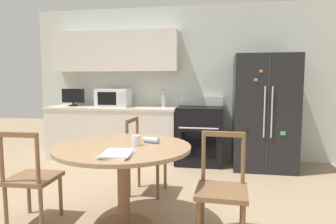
% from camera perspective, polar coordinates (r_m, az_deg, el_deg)
% --- Properties ---
extents(back_wall, '(5.20, 0.44, 2.60)m').
position_cam_1_polar(back_wall, '(5.24, -1.14, 7.14)').
color(back_wall, silver).
rests_on(back_wall, ground_plane).
extents(kitchen_counter, '(2.23, 0.64, 0.90)m').
position_cam_1_polar(kitchen_counter, '(5.24, -10.36, -3.91)').
color(kitchen_counter, silver).
rests_on(kitchen_counter, ground_plane).
extents(refrigerator, '(0.91, 0.81, 1.73)m').
position_cam_1_polar(refrigerator, '(4.81, 17.81, -0.01)').
color(refrigerator, black).
rests_on(refrigerator, ground_plane).
extents(oven_range, '(0.73, 0.68, 1.08)m').
position_cam_1_polar(oven_range, '(4.90, 6.09, -4.32)').
color(oven_range, black).
rests_on(oven_range, ground_plane).
extents(microwave, '(0.55, 0.35, 0.30)m').
position_cam_1_polar(microwave, '(5.15, -10.35, 2.65)').
color(microwave, white).
rests_on(microwave, kitchen_counter).
extents(countertop_tv, '(0.40, 0.16, 0.30)m').
position_cam_1_polar(countertop_tv, '(5.49, -17.62, 2.80)').
color(countertop_tv, black).
rests_on(countertop_tv, kitchen_counter).
extents(counter_bottle, '(0.08, 0.08, 0.29)m').
position_cam_1_polar(counter_bottle, '(5.05, -0.84, 2.23)').
color(counter_bottle, silver).
rests_on(counter_bottle, kitchen_counter).
extents(dining_table, '(1.22, 1.22, 0.77)m').
position_cam_1_polar(dining_table, '(2.75, -8.52, -9.35)').
color(dining_table, '#997551').
rests_on(dining_table, ground_plane).
extents(dining_chair_right, '(0.44, 0.44, 0.90)m').
position_cam_1_polar(dining_chair_right, '(2.63, 10.22, -14.37)').
color(dining_chair_right, brown).
rests_on(dining_chair_right, ground_plane).
extents(dining_chair_far, '(0.45, 0.45, 0.90)m').
position_cam_1_polar(dining_chair_far, '(3.62, -4.36, -8.60)').
color(dining_chair_far, brown).
rests_on(dining_chair_far, ground_plane).
extents(dining_chair_left, '(0.43, 0.43, 0.90)m').
position_cam_1_polar(dining_chair_left, '(3.13, -24.56, -11.48)').
color(dining_chair_left, brown).
rests_on(dining_chair_left, ground_plane).
extents(candle_glass, '(0.08, 0.08, 0.09)m').
position_cam_1_polar(candle_glass, '(2.69, -6.10, -5.57)').
color(candle_glass, silver).
rests_on(candle_glass, dining_table).
extents(folded_napkin, '(0.16, 0.10, 0.05)m').
position_cam_1_polar(folded_napkin, '(2.80, -3.21, -5.36)').
color(folded_napkin, '#A3BCDB').
rests_on(folded_napkin, dining_table).
extents(mail_stack, '(0.25, 0.32, 0.02)m').
position_cam_1_polar(mail_stack, '(2.37, -9.62, -7.86)').
color(mail_stack, white).
rests_on(mail_stack, dining_table).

